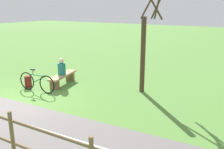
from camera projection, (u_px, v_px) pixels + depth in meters
ground_plane at (13, 102)px, 8.79m from camera, size 80.00×80.00×0.00m
paved_path at (87, 144)px, 6.06m from camera, size 4.63×36.08×0.02m
path_centre_line at (87, 144)px, 6.06m from camera, size 2.11×31.94×0.00m
bench at (63, 78)px, 10.65m from camera, size 1.85×0.82×0.47m
person_seated at (62, 68)px, 10.49m from camera, size 0.40×0.40×0.73m
bicycle at (37, 82)px, 9.77m from camera, size 0.20×1.80×0.92m
backpack at (28, 82)px, 10.37m from camera, size 0.33×0.32×0.48m
tree_far_right at (145, 46)px, 9.38m from camera, size 1.47×1.16×4.18m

